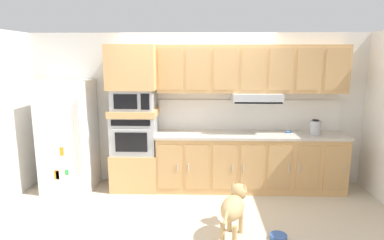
{
  "coord_description": "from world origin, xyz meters",
  "views": [
    {
      "loc": [
        0.09,
        -4.36,
        2.12
      ],
      "look_at": [
        -0.06,
        0.27,
        1.23
      ],
      "focal_mm": 30.8,
      "sensor_mm": 36.0,
      "label": 1
    }
  ],
  "objects_px": {
    "refrigerator": "(68,136)",
    "built_in_oven": "(135,134)",
    "dog_food_bowl": "(278,237)",
    "screwdriver": "(289,132)",
    "microwave": "(134,99)",
    "dog": "(234,206)",
    "electric_kettle": "(315,128)"
  },
  "relations": [
    {
      "from": "refrigerator",
      "to": "built_in_oven",
      "type": "relative_size",
      "value": 2.51
    },
    {
      "from": "built_in_oven",
      "to": "dog_food_bowl",
      "type": "distance_m",
      "value": 2.66
    },
    {
      "from": "refrigerator",
      "to": "screwdriver",
      "type": "relative_size",
      "value": 10.88
    },
    {
      "from": "built_in_oven",
      "to": "microwave",
      "type": "distance_m",
      "value": 0.56
    },
    {
      "from": "built_in_oven",
      "to": "screwdriver",
      "type": "distance_m",
      "value": 2.47
    },
    {
      "from": "screwdriver",
      "to": "dog_food_bowl",
      "type": "relative_size",
      "value": 0.81
    },
    {
      "from": "refrigerator",
      "to": "microwave",
      "type": "distance_m",
      "value": 1.21
    },
    {
      "from": "microwave",
      "to": "screwdriver",
      "type": "relative_size",
      "value": 3.98
    },
    {
      "from": "microwave",
      "to": "dog",
      "type": "bearing_deg",
      "value": -44.92
    },
    {
      "from": "screwdriver",
      "to": "dog",
      "type": "distance_m",
      "value": 1.91
    },
    {
      "from": "built_in_oven",
      "to": "dog_food_bowl",
      "type": "bearing_deg",
      "value": -37.65
    },
    {
      "from": "refrigerator",
      "to": "electric_kettle",
      "type": "relative_size",
      "value": 7.33
    },
    {
      "from": "refrigerator",
      "to": "dog",
      "type": "height_order",
      "value": "refrigerator"
    },
    {
      "from": "dog_food_bowl",
      "to": "microwave",
      "type": "bearing_deg",
      "value": 142.35
    },
    {
      "from": "screwdriver",
      "to": "electric_kettle",
      "type": "distance_m",
      "value": 0.4
    },
    {
      "from": "refrigerator",
      "to": "built_in_oven",
      "type": "bearing_deg",
      "value": 3.66
    },
    {
      "from": "built_in_oven",
      "to": "dog",
      "type": "relative_size",
      "value": 0.84
    },
    {
      "from": "refrigerator",
      "to": "dog",
      "type": "distance_m",
      "value": 2.92
    },
    {
      "from": "built_in_oven",
      "to": "electric_kettle",
      "type": "distance_m",
      "value": 2.85
    },
    {
      "from": "built_in_oven",
      "to": "dog",
      "type": "bearing_deg",
      "value": -44.91
    },
    {
      "from": "built_in_oven",
      "to": "microwave",
      "type": "xyz_separation_m",
      "value": [
        0.0,
        -0.0,
        0.56
      ]
    },
    {
      "from": "built_in_oven",
      "to": "refrigerator",
      "type": "bearing_deg",
      "value": -176.34
    },
    {
      "from": "dog",
      "to": "built_in_oven",
      "type": "bearing_deg",
      "value": 63.97
    },
    {
      "from": "built_in_oven",
      "to": "electric_kettle",
      "type": "relative_size",
      "value": 2.92
    },
    {
      "from": "electric_kettle",
      "to": "dog_food_bowl",
      "type": "height_order",
      "value": "electric_kettle"
    },
    {
      "from": "electric_kettle",
      "to": "dog",
      "type": "xyz_separation_m",
      "value": [
        -1.38,
        -1.41,
        -0.65
      ]
    },
    {
      "from": "microwave",
      "to": "dog_food_bowl",
      "type": "xyz_separation_m",
      "value": [
        1.99,
        -1.53,
        -1.43
      ]
    },
    {
      "from": "microwave",
      "to": "dog_food_bowl",
      "type": "distance_m",
      "value": 2.89
    },
    {
      "from": "electric_kettle",
      "to": "dog",
      "type": "relative_size",
      "value": 0.29
    },
    {
      "from": "microwave",
      "to": "screwdriver",
      "type": "bearing_deg",
      "value": 1.58
    },
    {
      "from": "microwave",
      "to": "dog",
      "type": "distance_m",
      "value": 2.33
    },
    {
      "from": "built_in_oven",
      "to": "microwave",
      "type": "height_order",
      "value": "microwave"
    }
  ]
}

